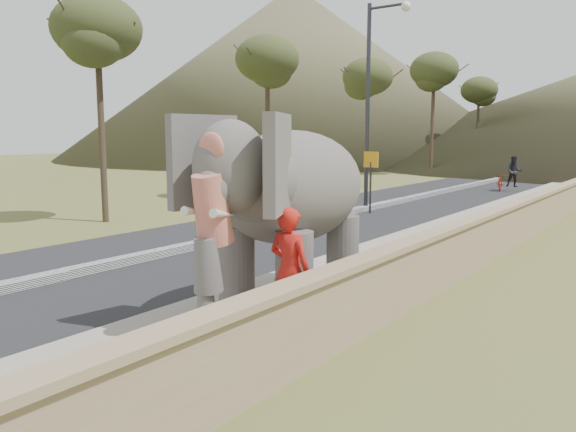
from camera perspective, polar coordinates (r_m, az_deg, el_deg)
name	(u,v)px	position (r m, az deg, el deg)	size (l,w,h in m)	color
ground	(229,333)	(8.88, -6.03, -11.78)	(160.00, 160.00, 0.00)	olive
road	(315,222)	(19.58, 2.75, -0.64)	(7.00, 120.00, 0.03)	black
median	(315,220)	(19.57, 2.75, -0.36)	(0.35, 120.00, 0.22)	black
walkway	(456,236)	(17.37, 16.66, -1.92)	(3.00, 120.00, 0.15)	#9E9687
parapet	(515,225)	(16.83, 22.03, -0.85)	(0.30, 120.00, 1.10)	tan
lamppost	(375,87)	(22.46, 8.84, 12.84)	(1.76, 0.36, 8.00)	#2B2A2F
signboard	(371,171)	(21.82, 8.40, 4.50)	(0.60, 0.08, 2.40)	#2D2D33
hill_left	(294,73)	(75.55, 0.61, 14.29)	(60.00, 60.00, 22.00)	brown
elephant_and_man	(293,212)	(9.72, 0.49, 0.37)	(2.72, 4.57, 3.13)	slate
motorcyclist	(507,177)	(32.56, 21.33, 3.67)	(1.71, 1.87, 1.94)	#9B160E
trees	(575,118)	(35.22, 27.11, 8.86)	(48.50, 42.10, 9.41)	#473828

